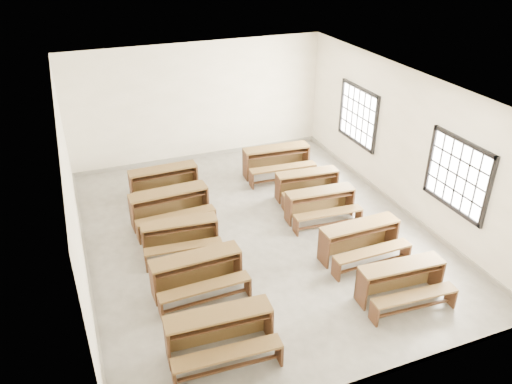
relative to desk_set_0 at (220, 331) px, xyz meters
name	(u,v)px	position (x,y,z in m)	size (l,w,h in m)	color
room	(260,140)	(1.82, 2.93, 1.72)	(8.50, 8.50, 3.20)	gray
desk_set_0	(220,331)	(0.00, 0.00, 0.00)	(1.68, 0.94, 0.73)	brown
desk_set_1	(197,271)	(0.07, 1.55, -0.01)	(1.64, 0.89, 0.73)	brown
desk_set_2	(180,234)	(0.08, 2.86, -0.03)	(1.57, 0.92, 0.68)	brown
desk_set_3	(170,205)	(0.14, 4.02, 0.02)	(1.73, 0.96, 0.76)	brown
desk_set_4	(164,180)	(0.28, 5.26, 0.00)	(1.64, 0.88, 0.73)	brown
desk_set_5	(402,279)	(3.33, 0.06, -0.03)	(1.58, 0.89, 0.69)	brown
desk_set_6	(360,238)	(3.33, 1.40, -0.01)	(1.62, 0.86, 0.72)	brown
desk_set_7	(321,203)	(3.28, 2.97, -0.03)	(1.58, 0.89, 0.69)	brown
desk_set_8	(307,183)	(3.45, 3.94, -0.04)	(1.56, 0.91, 0.67)	brown
desk_set_9	(277,159)	(3.25, 5.34, 0.02)	(1.77, 1.00, 0.77)	brown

